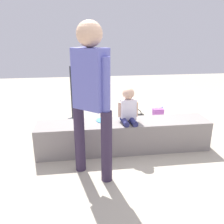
{
  "coord_description": "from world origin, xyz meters",
  "views": [
    {
      "loc": [
        -0.59,
        -3.06,
        1.62
      ],
      "look_at": [
        -0.21,
        -0.29,
        0.67
      ],
      "focal_mm": 38.2,
      "sensor_mm": 36.0,
      "label": 1
    }
  ],
  "objects": [
    {
      "name": "water_bottle_far_side",
      "position": [
        0.44,
        1.08,
        0.1
      ],
      "size": [
        0.08,
        0.08,
        0.21
      ],
      "color": "silver",
      "rests_on": "ground_plane"
    },
    {
      "name": "adult_standing",
      "position": [
        -0.47,
        -0.59,
        1.04
      ],
      "size": [
        0.42,
        0.39,
        1.73
      ],
      "color": "#31253E",
      "rests_on": "ground_plane"
    },
    {
      "name": "cake_box_white",
      "position": [
        -0.33,
        0.81,
        0.06
      ],
      "size": [
        0.33,
        0.36,
        0.13
      ],
      "primitive_type": "cube",
      "rotation": [
        0.0,
        0.0,
        0.22
      ],
      "color": "white",
      "rests_on": "ground_plane"
    },
    {
      "name": "gift_bag",
      "position": [
        0.78,
        0.84,
        0.16
      ],
      "size": [
        0.18,
        0.11,
        0.35
      ],
      "color": "#B259BF",
      "rests_on": "ground_plane"
    },
    {
      "name": "party_cup_red",
      "position": [
        -0.65,
        0.9,
        0.05
      ],
      "size": [
        0.08,
        0.08,
        0.11
      ],
      "primitive_type": "cylinder",
      "color": "red",
      "rests_on": "ground_plane"
    },
    {
      "name": "concrete_ledge",
      "position": [
        0.0,
        0.0,
        0.21
      ],
      "size": [
        2.43,
        0.45,
        0.42
      ],
      "primitive_type": "cube",
      "color": "gray",
      "rests_on": "ground_plane"
    },
    {
      "name": "cake_plate",
      "position": [
        -0.27,
        0.08,
        0.45
      ],
      "size": [
        0.22,
        0.22,
        0.07
      ],
      "color": "#4CA5D8",
      "rests_on": "concrete_ledge"
    },
    {
      "name": "handbag_brown_canvas",
      "position": [
        -0.18,
        0.4,
        0.14
      ],
      "size": [
        0.31,
        0.15,
        0.37
      ],
      "color": "brown",
      "rests_on": "ground_plane"
    },
    {
      "name": "ground_plane",
      "position": [
        0.0,
        0.0,
        0.0
      ],
      "size": [
        12.0,
        12.0,
        0.0
      ],
      "primitive_type": "plane",
      "color": "#AAA08D"
    },
    {
      "name": "child_seated",
      "position": [
        0.06,
        -0.0,
        0.64
      ],
      "size": [
        0.28,
        0.32,
        0.48
      ],
      "color": "navy",
      "rests_on": "concrete_ledge"
    },
    {
      "name": "water_bottle_near_gift",
      "position": [
        1.02,
        1.3,
        0.09
      ],
      "size": [
        0.07,
        0.07,
        0.2
      ],
      "color": "silver",
      "rests_on": "ground_plane"
    },
    {
      "name": "railing_post",
      "position": [
        -0.71,
        1.2,
        0.39
      ],
      "size": [
        0.36,
        0.36,
        1.05
      ],
      "color": "black",
      "rests_on": "ground_plane"
    },
    {
      "name": "handbag_black_leather",
      "position": [
        0.34,
        0.76,
        0.13
      ],
      "size": [
        0.32,
        0.13,
        0.36
      ],
      "color": "black",
      "rests_on": "ground_plane"
    }
  ]
}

